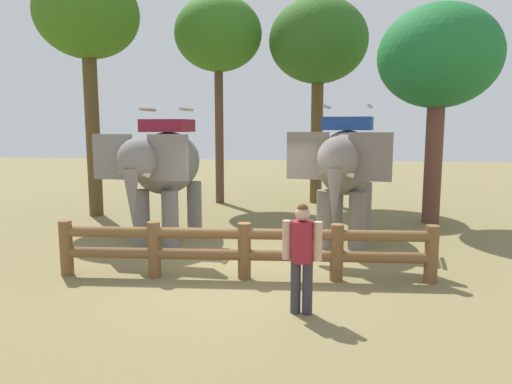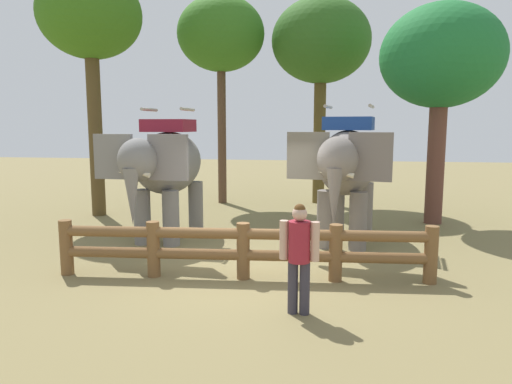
{
  "view_description": "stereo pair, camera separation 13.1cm",
  "coord_description": "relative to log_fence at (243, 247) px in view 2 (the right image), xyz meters",
  "views": [
    {
      "loc": [
        1.35,
        -8.57,
        2.81
      ],
      "look_at": [
        0.0,
        1.33,
        1.4
      ],
      "focal_mm": 32.97,
      "sensor_mm": 36.0,
      "label": 1
    },
    {
      "loc": [
        1.48,
        -8.55,
        2.81
      ],
      "look_at": [
        0.0,
        1.33,
        1.4
      ],
      "focal_mm": 32.97,
      "sensor_mm": 36.0,
      "label": 2
    }
  ],
  "objects": [
    {
      "name": "ground_plane",
      "position": [
        -0.0,
        0.27,
        -0.61
      ],
      "size": [
        60.0,
        60.0,
        0.0
      ],
      "primitive_type": "plane",
      "color": "olive"
    },
    {
      "name": "log_fence",
      "position": [
        0.0,
        0.0,
        0.0
      ],
      "size": [
        6.97,
        0.72,
        1.05
      ],
      "color": "brown",
      "rests_on": "ground"
    },
    {
      "name": "elephant_near_left",
      "position": [
        -2.43,
        2.81,
        1.22
      ],
      "size": [
        2.16,
        3.79,
        3.25
      ],
      "color": "slate",
      "rests_on": "ground"
    },
    {
      "name": "elephant_center",
      "position": [
        1.96,
        3.09,
        1.25
      ],
      "size": [
        2.27,
        3.92,
        3.31
      ],
      "color": "slate",
      "rests_on": "ground"
    },
    {
      "name": "tourist_woman_in_black",
      "position": [
        1.11,
        -1.49,
        0.37
      ],
      "size": [
        0.59,
        0.35,
        1.68
      ],
      "color": "#322E3A",
      "rests_on": "ground"
    },
    {
      "name": "tree_far_left",
      "position": [
        1.22,
        8.99,
        5.1
      ],
      "size": [
        3.49,
        3.49,
        7.27
      ],
      "color": "brown",
      "rests_on": "ground"
    },
    {
      "name": "tree_back_center",
      "position": [
        4.58,
        5.75,
        4.05
      ],
      "size": [
        3.37,
        3.37,
        6.16
      ],
      "color": "brown",
      "rests_on": "ground"
    },
    {
      "name": "tree_far_right",
      "position": [
        -2.27,
        8.45,
        5.34
      ],
      "size": [
        3.07,
        3.07,
        7.31
      ],
      "color": "brown",
      "rests_on": "ground"
    },
    {
      "name": "tree_deep_back",
      "position": [
        -5.62,
        5.5,
        5.39
      ],
      "size": [
        3.08,
        3.08,
        7.43
      ],
      "color": "brown",
      "rests_on": "ground"
    }
  ]
}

